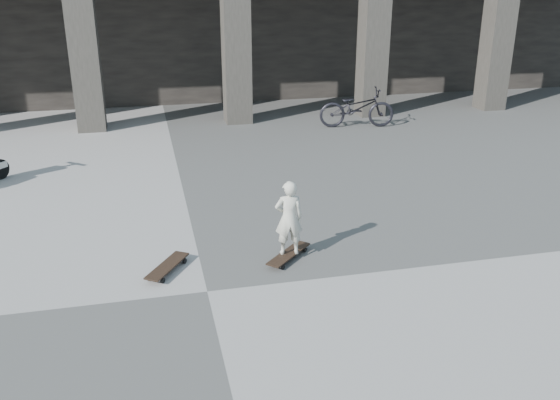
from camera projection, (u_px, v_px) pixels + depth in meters
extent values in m
plane|color=#494846|center=(207.00, 292.00, 7.05)|extent=(90.00, 90.00, 0.00)
cube|color=#302D28|center=(83.00, 45.00, 13.68)|extent=(0.65, 0.65, 4.00)
cube|color=#302D28|center=(236.00, 41.00, 14.45)|extent=(0.65, 0.65, 4.00)
cube|color=#302D28|center=(373.00, 38.00, 15.21)|extent=(0.65, 0.65, 4.00)
cube|color=#302D28|center=(498.00, 35.00, 15.97)|extent=(0.65, 0.65, 4.00)
cube|color=black|center=(289.00, 254.00, 7.84)|extent=(0.73, 0.74, 0.02)
cube|color=#B2B2B7|center=(299.00, 248.00, 8.08)|extent=(0.16, 0.15, 0.03)
cube|color=#B2B2B7|center=(277.00, 265.00, 7.61)|extent=(0.16, 0.15, 0.03)
cylinder|color=black|center=(294.00, 247.00, 8.13)|extent=(0.06, 0.06, 0.06)
cylinder|color=black|center=(305.00, 250.00, 8.04)|extent=(0.06, 0.06, 0.06)
cylinder|color=black|center=(271.00, 264.00, 7.66)|extent=(0.06, 0.06, 0.06)
cylinder|color=black|center=(283.00, 267.00, 7.57)|extent=(0.06, 0.06, 0.06)
cube|color=black|center=(167.00, 266.00, 7.49)|extent=(0.60, 0.79, 0.02)
cube|color=#B2B2B7|center=(178.00, 259.00, 7.75)|extent=(0.18, 0.14, 0.03)
cube|color=#B2B2B7|center=(156.00, 279.00, 7.25)|extent=(0.18, 0.14, 0.03)
cylinder|color=black|center=(172.00, 259.00, 7.78)|extent=(0.06, 0.08, 0.07)
cylinder|color=black|center=(185.00, 261.00, 7.73)|extent=(0.06, 0.08, 0.07)
cylinder|color=black|center=(150.00, 278.00, 7.28)|extent=(0.06, 0.08, 0.07)
cylinder|color=black|center=(163.00, 281.00, 7.23)|extent=(0.06, 0.08, 0.07)
imported|color=beige|center=(289.00, 218.00, 7.65)|extent=(0.38, 0.27, 1.01)
imported|color=black|center=(357.00, 108.00, 14.49)|extent=(1.91, 0.95, 0.96)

